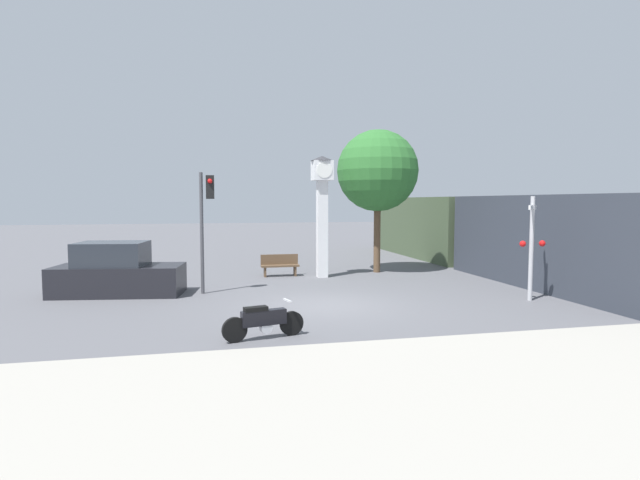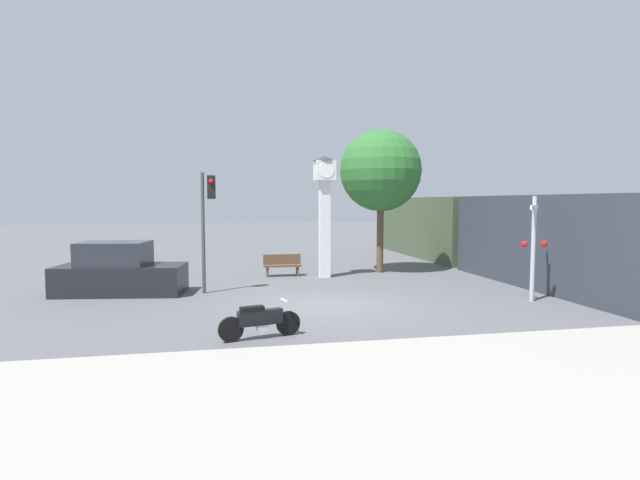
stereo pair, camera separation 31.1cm
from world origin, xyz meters
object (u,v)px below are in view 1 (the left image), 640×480
(railroad_crossing_signal, at_px, (532,244))
(street_tree, at_px, (378,171))
(traffic_light, at_px, (206,211))
(freight_train, at_px, (478,232))
(bench, at_px, (280,265))
(clock_tower, at_px, (322,199))
(parked_car, at_px, (117,273))
(motorcycle, at_px, (264,321))

(railroad_crossing_signal, relative_size, street_tree, 0.53)
(traffic_light, relative_size, street_tree, 0.66)
(freight_train, bearing_deg, bench, -176.19)
(clock_tower, xyz_separation_m, parked_car, (-7.68, -2.35, -2.54))
(parked_car, bearing_deg, freight_train, 21.52)
(railroad_crossing_signal, distance_m, parked_car, 13.71)
(motorcycle, height_order, street_tree, street_tree)
(freight_train, relative_size, parked_car, 4.84)
(parked_car, bearing_deg, clock_tower, 25.36)
(railroad_crossing_signal, bearing_deg, street_tree, 110.43)
(railroad_crossing_signal, height_order, street_tree, street_tree)
(motorcycle, distance_m, parked_car, 7.85)
(traffic_light, xyz_separation_m, bench, (3.01, 3.42, -2.37))
(clock_tower, distance_m, parked_car, 8.42)
(motorcycle, distance_m, bench, 9.74)
(motorcycle, xyz_separation_m, freight_train, (11.36, 10.23, 1.28))
(motorcycle, distance_m, street_tree, 12.29)
(bench, bearing_deg, traffic_light, -131.31)
(clock_tower, xyz_separation_m, street_tree, (2.73, 0.91, 1.22))
(freight_train, distance_m, traffic_light, 13.33)
(traffic_light, distance_m, railroad_crossing_signal, 10.76)
(traffic_light, distance_m, parked_car, 3.68)
(freight_train, height_order, bench, freight_train)
(motorcycle, xyz_separation_m, bench, (1.72, 9.58, 0.07))
(street_tree, relative_size, bench, 3.96)
(railroad_crossing_signal, bearing_deg, bench, 135.61)
(traffic_light, relative_size, parked_car, 0.94)
(motorcycle, relative_size, traffic_light, 0.47)
(traffic_light, bearing_deg, clock_tower, 30.42)
(railroad_crossing_signal, bearing_deg, freight_train, 71.53)
(freight_train, height_order, parked_car, freight_train)
(railroad_crossing_signal, relative_size, bench, 2.08)
(bench, height_order, parked_car, parked_car)
(clock_tower, height_order, railroad_crossing_signal, clock_tower)
(freight_train, xyz_separation_m, bench, (-9.64, -0.64, -1.21))
(freight_train, distance_m, railroad_crossing_signal, 8.01)
(freight_train, relative_size, traffic_light, 5.15)
(clock_tower, distance_m, traffic_light, 5.47)
(motorcycle, xyz_separation_m, street_tree, (6.14, 9.83, 4.09))
(freight_train, distance_m, parked_car, 16.08)
(freight_train, distance_m, street_tree, 5.94)
(railroad_crossing_signal, distance_m, bench, 10.03)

